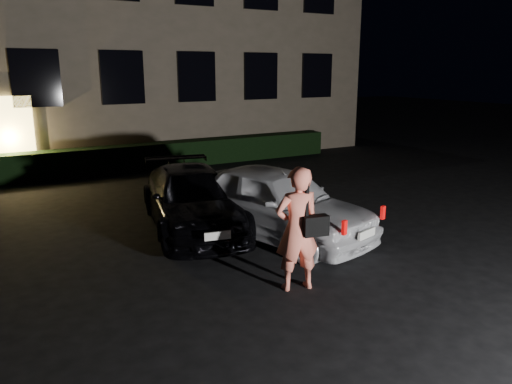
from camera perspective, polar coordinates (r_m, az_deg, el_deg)
ground at (r=7.88m, az=8.35°, el=-10.92°), size 80.00×80.00×0.00m
hedge at (r=16.93m, az=-14.07°, el=3.79°), size 15.00×0.70×0.85m
sedan at (r=10.54m, az=-7.29°, el=-0.81°), size 2.60×4.58×1.25m
hatch at (r=9.88m, az=2.33°, el=-1.14°), size 2.80×4.54×1.44m
man at (r=7.50m, az=4.79°, el=-4.21°), size 0.80×0.60×1.91m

